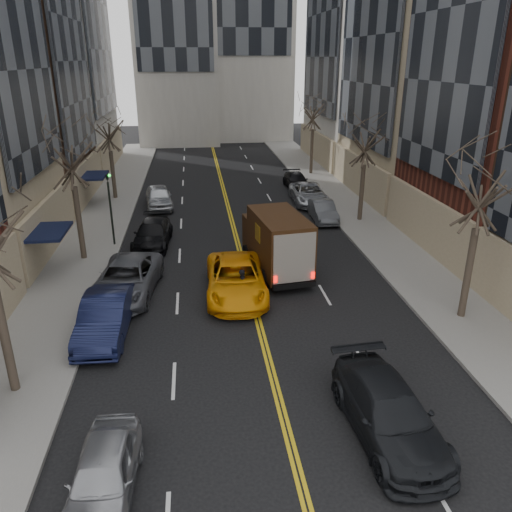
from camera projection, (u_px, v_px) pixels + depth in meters
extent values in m
cube|color=slate|center=(101.00, 221.00, 34.42)|extent=(4.00, 66.00, 0.15)
cube|color=slate|center=(353.00, 212.00, 36.50)|extent=(4.00, 66.00, 0.15)
cube|color=#4C301E|center=(0.00, 36.00, 34.78)|extent=(9.00, 12.00, 24.00)
cube|color=black|center=(66.00, 17.00, 34.87)|extent=(0.20, 10.56, 19.20)
cube|color=black|center=(46.00, 232.00, 25.15)|extent=(2.00, 3.00, 0.15)
cube|color=black|center=(31.00, 252.00, 25.43)|extent=(0.20, 3.00, 2.50)
cube|color=black|center=(92.00, 176.00, 37.13)|extent=(2.00, 3.00, 0.15)
cube|color=black|center=(82.00, 190.00, 37.42)|extent=(0.20, 3.00, 2.50)
cube|color=tan|center=(438.00, 8.00, 36.76)|extent=(10.00, 14.00, 28.00)
cylinder|color=#382D23|center=(5.00, 340.00, 16.20)|extent=(0.30, 0.30, 3.83)
cylinder|color=#382D23|center=(79.00, 223.00, 27.21)|extent=(0.30, 0.30, 4.05)
cylinder|color=#382D23|center=(113.00, 175.00, 39.26)|extent=(0.30, 0.30, 3.69)
cylinder|color=#382D23|center=(468.00, 274.00, 20.97)|extent=(0.30, 0.30, 3.96)
cylinder|color=#382D23|center=(362.00, 193.00, 33.91)|extent=(0.30, 0.30, 3.78)
cylinder|color=#382D23|center=(312.00, 152.00, 47.66)|extent=(0.30, 0.30, 4.14)
cylinder|color=black|center=(111.00, 214.00, 29.27)|extent=(0.12, 0.12, 3.80)
imported|color=black|center=(107.00, 174.00, 28.40)|extent=(0.15, 0.18, 0.90)
sphere|color=#0CE526|center=(109.00, 175.00, 28.34)|extent=(0.14, 0.14, 0.14)
cube|color=black|center=(276.00, 263.00, 26.28)|extent=(2.87, 6.22, 0.28)
cube|color=black|center=(265.00, 233.00, 27.91)|extent=(2.40, 1.88, 1.97)
cube|color=black|center=(279.00, 242.00, 25.32)|extent=(2.86, 4.85, 2.81)
cube|color=black|center=(294.00, 285.00, 23.70)|extent=(2.15, 0.47, 0.28)
cube|color=red|center=(275.00, 279.00, 23.30)|extent=(0.17, 0.08, 0.33)
cube|color=red|center=(313.00, 275.00, 23.75)|extent=(0.17, 0.08, 0.33)
cube|color=gold|center=(258.00, 233.00, 24.87)|extent=(0.15, 0.84, 0.84)
cube|color=gold|center=(301.00, 229.00, 25.43)|extent=(0.15, 0.84, 0.84)
cylinder|color=black|center=(247.00, 253.00, 27.80)|extent=(0.38, 0.93, 0.90)
cylinder|color=black|center=(284.00, 249.00, 28.33)|extent=(0.38, 0.93, 0.90)
cylinder|color=black|center=(264.00, 278.00, 24.61)|extent=(0.38, 0.93, 0.90)
cylinder|color=black|center=(306.00, 274.00, 25.15)|extent=(0.38, 0.93, 0.90)
imported|color=black|center=(389.00, 412.00, 14.79)|extent=(2.54, 5.57, 1.58)
cube|color=black|center=(381.00, 378.00, 15.28)|extent=(0.13, 0.04, 0.09)
cube|color=blue|center=(382.00, 379.00, 15.25)|extent=(0.10, 0.01, 0.06)
imported|color=orange|center=(236.00, 279.00, 23.61)|extent=(2.98, 6.07, 1.66)
imported|color=black|center=(243.00, 285.00, 23.12)|extent=(0.46, 0.62, 1.55)
imported|color=#A0A2A8|center=(104.00, 475.00, 12.71)|extent=(1.81, 4.15, 1.39)
imported|color=#111636|center=(105.00, 317.00, 20.15)|extent=(1.90, 5.07, 1.65)
imported|color=#515359|center=(126.00, 279.00, 23.65)|extent=(3.41, 6.12, 1.62)
imported|color=black|center=(153.00, 234.00, 29.95)|extent=(2.42, 5.16, 1.46)
imported|color=#B4B7BC|center=(159.00, 197.00, 37.56)|extent=(2.41, 4.95, 1.63)
imported|color=#484A4F|center=(323.00, 211.00, 34.57)|extent=(1.58, 4.21, 1.37)
imported|color=#B7BAC0|center=(309.00, 194.00, 38.67)|extent=(2.71, 5.51, 1.51)
imported|color=black|center=(296.00, 181.00, 43.15)|extent=(1.86, 4.49, 1.30)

